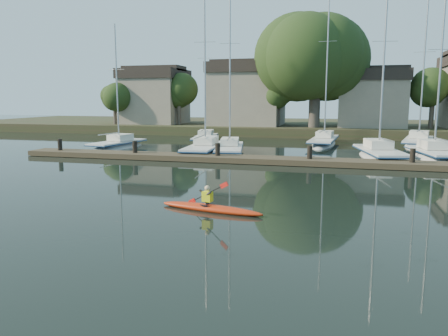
% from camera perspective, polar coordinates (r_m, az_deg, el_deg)
% --- Properties ---
extents(ground, '(160.00, 160.00, 0.00)m').
position_cam_1_polar(ground, '(15.01, -4.31, -6.89)').
color(ground, black).
rests_on(ground, ground).
extents(kayak, '(4.19, 1.33, 1.33)m').
position_cam_1_polar(kayak, '(16.21, -1.82, -5.08)').
color(kayak, '#B8300E').
rests_on(kayak, ground).
extents(dock, '(34.00, 2.00, 1.80)m').
position_cam_1_polar(dock, '(28.30, 5.03, 1.08)').
color(dock, '#443727').
rests_on(dock, ground).
extents(sailboat_0, '(2.98, 7.35, 11.32)m').
position_cam_1_polar(sailboat_0, '(37.73, -13.68, 2.26)').
color(sailboat_0, silver).
rests_on(sailboat_0, ground).
extents(sailboat_1, '(2.76, 8.83, 14.23)m').
position_cam_1_polar(sailboat_1, '(33.28, -2.52, 1.62)').
color(sailboat_1, silver).
rests_on(sailboat_1, ground).
extents(sailboat_2, '(3.56, 8.66, 13.96)m').
position_cam_1_polar(sailboat_2, '(33.16, 0.73, 1.63)').
color(sailboat_2, silver).
rests_on(sailboat_2, ground).
extents(sailboat_3, '(3.82, 8.80, 13.76)m').
position_cam_1_polar(sailboat_3, '(32.12, 19.61, 0.81)').
color(sailboat_3, silver).
rests_on(sailboat_3, ground).
extents(sailboat_4, '(3.49, 7.82, 12.83)m').
position_cam_1_polar(sailboat_4, '(33.18, 25.78, 0.67)').
color(sailboat_4, silver).
rests_on(sailboat_4, ground).
extents(sailboat_5, '(3.27, 8.39, 13.55)m').
position_cam_1_polar(sailboat_5, '(42.33, -2.46, 3.25)').
color(sailboat_5, silver).
rests_on(sailboat_5, ground).
extents(sailboat_6, '(2.77, 9.91, 15.57)m').
position_cam_1_polar(sailboat_6, '(40.58, 12.89, 2.76)').
color(sailboat_6, silver).
rests_on(sailboat_6, ground).
extents(sailboat_7, '(4.02, 8.95, 13.98)m').
position_cam_1_polar(sailboat_7, '(41.86, 23.99, 2.35)').
color(sailboat_7, silver).
rests_on(sailboat_7, ground).
extents(shore, '(90.00, 25.25, 12.75)m').
position_cam_1_polar(shore, '(54.01, 11.64, 7.94)').
color(shore, '#27361B').
rests_on(shore, ground).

